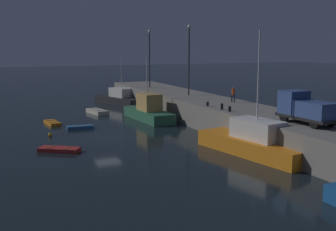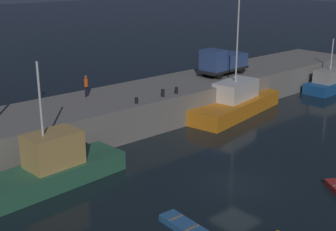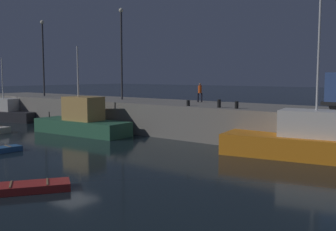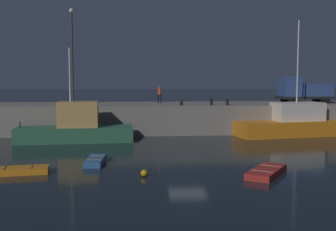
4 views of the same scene
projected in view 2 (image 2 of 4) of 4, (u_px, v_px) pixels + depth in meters
The scene contains 11 objects.
ground_plane at pixel (237, 185), 28.76m from camera, with size 320.00×320.00×0.00m, color black.
pier_quay at pixel (108, 114), 38.14m from camera, with size 64.99×7.10×2.75m.
fishing_trawler_red at pixel (234, 102), 42.65m from camera, with size 11.65×5.54×10.49m.
fishing_boat_blue at pixel (332, 82), 50.98m from camera, with size 8.09×2.76×5.70m.
fishing_boat_white at pixel (52, 167), 28.50m from camera, with size 9.71×3.53×7.77m.
rowboat_white_mid at pixel (184, 226), 23.83m from camera, with size 1.18×2.96×0.40m.
utility_truck at pixel (223, 62), 45.53m from camera, with size 5.54×2.44×2.66m.
dockworker at pixel (86, 85), 37.89m from camera, with size 0.44×0.44×1.76m.
bollard_west at pixel (136, 100), 36.17m from camera, with size 0.28×0.28×0.46m, color black.
bollard_central at pixel (176, 90), 39.00m from camera, with size 0.28×0.28×0.54m, color black.
bollard_east at pixel (163, 93), 38.03m from camera, with size 0.28×0.28×0.63m, color black.
Camera 2 is at (-20.55, -16.70, 12.74)m, focal length 49.78 mm.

